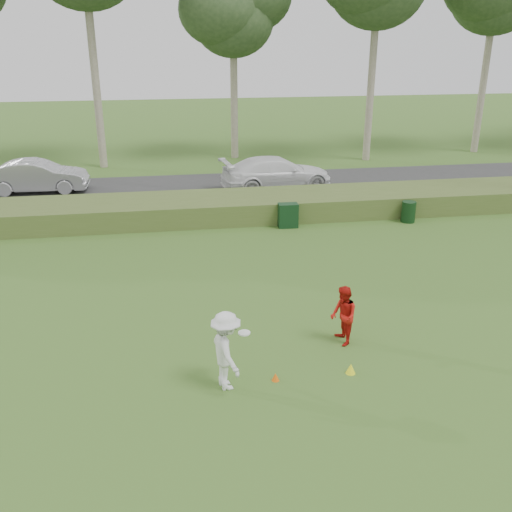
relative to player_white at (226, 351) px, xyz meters
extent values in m
plane|color=#345E1F|center=(1.40, 0.53, -0.92)|extent=(120.00, 120.00, 0.00)
cube|color=#435C24|center=(1.40, 12.53, -0.47)|extent=(80.00, 3.00, 0.90)
cube|color=#2D2D2D|center=(1.40, 17.53, -0.89)|extent=(80.00, 6.00, 0.06)
cylinder|color=gray|center=(-4.60, 23.53, 6.83)|extent=(0.44, 0.44, 15.50)
cylinder|color=gray|center=(3.40, 25.03, 4.83)|extent=(0.44, 0.44, 11.50)
ellipsoid|color=#2B4321|center=(3.40, 25.03, 7.71)|extent=(6.24, 6.24, 5.28)
cylinder|color=gray|center=(11.40, 23.03, 6.08)|extent=(0.44, 0.44, 14.00)
cylinder|color=gray|center=(19.40, 24.33, 5.83)|extent=(0.44, 0.44, 13.50)
imported|color=silver|center=(0.00, 0.00, 0.00)|extent=(0.94, 1.31, 1.83)
cylinder|color=white|center=(0.40, 0.00, 0.41)|extent=(0.27, 0.27, 0.03)
imported|color=red|center=(3.12, 1.45, -0.15)|extent=(0.62, 0.78, 1.55)
cone|color=#FF640D|center=(1.12, 0.06, -0.82)|extent=(0.17, 0.17, 0.19)
cone|color=#FEFB1A|center=(2.90, 0.07, -0.79)|extent=(0.23, 0.23, 0.25)
cube|color=black|center=(3.75, 10.82, -0.43)|extent=(0.80, 0.51, 0.98)
cylinder|color=black|center=(8.86, 10.68, -0.48)|extent=(0.74, 0.74, 0.87)
imported|color=#B6B5BA|center=(-7.25, 18.00, -0.07)|extent=(4.81, 1.77, 1.57)
imported|color=white|center=(4.44, 16.67, -0.05)|extent=(5.80, 2.95, 1.61)
camera|label=1|loc=(-1.11, -10.78, 6.46)|focal=40.00mm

